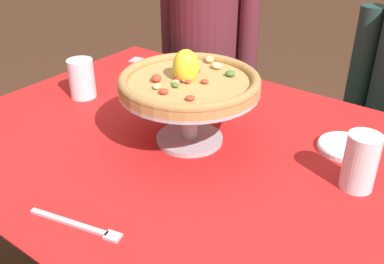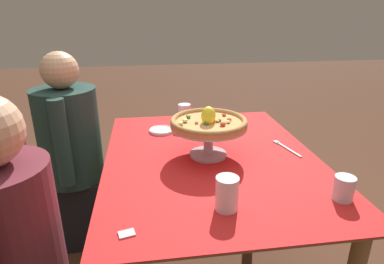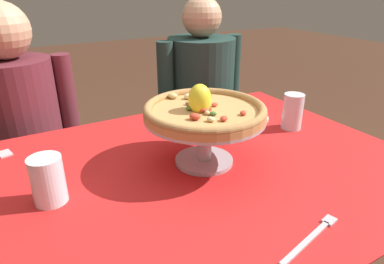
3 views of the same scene
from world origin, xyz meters
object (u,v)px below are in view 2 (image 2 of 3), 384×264
(water_glass_side_right, at_px, (185,117))
(diner_right, at_px, (72,157))
(pizza, at_px, (209,122))
(dinner_fork, at_px, (286,148))
(sugar_packet, at_px, (127,234))
(pizza_stand, at_px, (208,135))
(water_glass_front_left, at_px, (344,190))
(side_plate, at_px, (161,130))
(water_glass_side_left, at_px, (227,196))

(water_glass_side_right, height_order, diner_right, diner_right)
(pizza, xyz_separation_m, dinner_fork, (0.03, -0.40, -0.17))
(water_glass_side_right, height_order, sugar_packet, water_glass_side_right)
(pizza_stand, height_order, pizza, pizza)
(water_glass_side_right, height_order, dinner_fork, water_glass_side_right)
(water_glass_front_left, distance_m, water_glass_side_right, 0.97)
(pizza_stand, height_order, side_plate, pizza_stand)
(dinner_fork, height_order, diner_right, diner_right)
(water_glass_side_left, distance_m, dinner_fork, 0.62)
(pizza_stand, xyz_separation_m, diner_right, (0.42, 0.72, -0.27))
(side_plate, height_order, diner_right, diner_right)
(sugar_packet, bearing_deg, pizza_stand, -34.18)
(water_glass_front_left, height_order, dinner_fork, water_glass_front_left)
(dinner_fork, bearing_deg, side_plate, 62.25)
(pizza, height_order, diner_right, diner_right)
(dinner_fork, distance_m, sugar_packet, 0.93)
(dinner_fork, bearing_deg, water_glass_side_left, 138.04)
(pizza_stand, xyz_separation_m, side_plate, (0.34, 0.20, -0.09))
(dinner_fork, relative_size, sugar_packet, 4.16)
(side_plate, bearing_deg, water_glass_side_right, -61.78)
(pizza, relative_size, sugar_packet, 6.98)
(water_glass_front_left, xyz_separation_m, dinner_fork, (0.46, 0.02, -0.04))
(water_glass_side_left, height_order, sugar_packet, water_glass_side_left)
(water_glass_front_left, xyz_separation_m, sugar_packet, (-0.09, 0.77, -0.04))
(water_glass_front_left, xyz_separation_m, side_plate, (0.78, 0.61, -0.03))
(dinner_fork, xyz_separation_m, diner_right, (0.40, 1.11, -0.17))
(water_glass_side_left, xyz_separation_m, diner_right, (0.86, 0.70, -0.21))
(sugar_packet, bearing_deg, water_glass_side_left, -75.14)
(side_plate, relative_size, dinner_fork, 0.66)
(water_glass_side_left, distance_m, diner_right, 1.13)
(pizza, height_order, water_glass_side_right, pizza)
(pizza_stand, xyz_separation_m, pizza, (-0.00, 0.00, 0.07))
(pizza_stand, relative_size, pizza, 1.00)
(pizza, distance_m, water_glass_side_left, 0.45)
(pizza, distance_m, water_glass_front_left, 0.61)
(water_glass_front_left, relative_size, diner_right, 0.08)
(pizza, height_order, water_glass_front_left, pizza)
(pizza_stand, height_order, sugar_packet, pizza_stand)
(pizza_stand, xyz_separation_m, water_glass_front_left, (-0.44, -0.41, -0.06))
(water_glass_side_right, distance_m, dinner_fork, 0.60)
(sugar_packet, bearing_deg, pizza, -34.19)
(pizza_stand, bearing_deg, water_glass_side_right, 8.22)
(water_glass_side_left, relative_size, water_glass_side_right, 0.92)
(pizza_stand, distance_m, water_glass_side_right, 0.42)
(water_glass_side_right, relative_size, dinner_fork, 0.63)
(water_glass_side_right, bearing_deg, sugar_packet, 162.60)
(diner_right, bearing_deg, pizza_stand, -120.54)
(pizza_stand, height_order, water_glass_side_right, pizza_stand)
(pizza_stand, distance_m, side_plate, 0.41)
(water_glass_side_left, bearing_deg, water_glass_front_left, -90.31)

